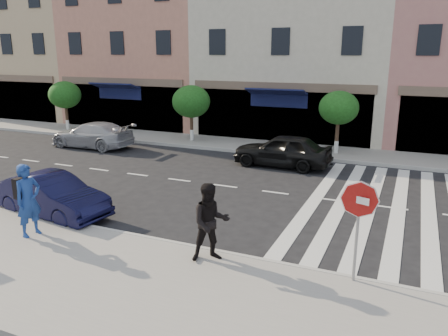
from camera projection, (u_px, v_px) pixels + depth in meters
ground at (172, 222)px, 13.14m from camera, size 120.00×120.00×0.00m
sidewalk_near at (88, 277)px, 9.80m from camera, size 60.00×4.50×0.15m
sidewalk_far at (278, 148)px, 22.86m from camera, size 60.00×3.00×0.15m
building_west_far at (40, 39)px, 35.17m from camera, size 12.00×9.00×12.00m
building_west_mid at (156, 22)px, 30.65m from camera, size 10.00×9.00×14.00m
building_centre at (301, 43)px, 26.97m from camera, size 11.00×9.00×11.00m
street_tree_wa at (65, 95)px, 27.53m from camera, size 2.00×2.00×3.05m
street_tree_wb at (191, 102)px, 24.05m from camera, size 2.10×2.10×3.06m
street_tree_c at (339, 108)px, 20.93m from camera, size 1.90×1.90×3.04m
stop_sign at (359, 209)px, 9.07m from camera, size 0.76×0.30×2.26m
photographer at (28, 200)px, 11.62m from camera, size 0.58×0.79×1.98m
walker at (211, 222)px, 10.22m from camera, size 1.17×1.12×1.89m
car_near_mid at (52, 196)px, 13.52m from camera, size 4.11×1.85×1.31m
car_far_left at (92, 135)px, 23.31m from camera, size 4.70×1.95×1.36m
car_far_mid at (282, 150)px, 19.36m from camera, size 4.37×1.86×1.47m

